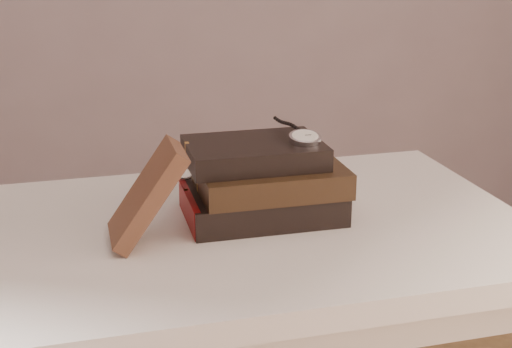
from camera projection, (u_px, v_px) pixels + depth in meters
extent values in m
cube|color=white|center=(226.00, 236.00, 1.18)|extent=(1.00, 0.60, 0.04)
cube|color=white|center=(227.00, 268.00, 1.20)|extent=(0.88, 0.49, 0.08)
cylinder|color=white|center=(396.00, 323.00, 1.64)|extent=(0.05, 0.05, 0.71)
cube|color=black|center=(262.00, 202.00, 1.21)|extent=(0.26, 0.18, 0.05)
cube|color=#F6E8C9|center=(264.00, 202.00, 1.21)|extent=(0.25, 0.16, 0.04)
cube|color=gold|center=(186.00, 203.00, 1.20)|extent=(0.01, 0.01, 0.05)
cube|color=maroon|center=(189.00, 209.00, 1.18)|extent=(0.01, 0.16, 0.05)
cube|color=black|center=(271.00, 178.00, 1.19)|extent=(0.24, 0.17, 0.04)
cube|color=#F6E8C9|center=(272.00, 178.00, 1.19)|extent=(0.23, 0.15, 0.03)
cube|color=gold|center=(199.00, 179.00, 1.18)|extent=(0.01, 0.01, 0.04)
cube|color=black|center=(254.00, 153.00, 1.19)|extent=(0.22, 0.16, 0.04)
cube|color=#F6E8C9|center=(256.00, 153.00, 1.19)|extent=(0.22, 0.14, 0.03)
cube|color=gold|center=(187.00, 154.00, 1.18)|extent=(0.01, 0.01, 0.04)
cube|color=#44261A|center=(147.00, 194.00, 1.09)|extent=(0.12, 0.11, 0.16)
cylinder|color=silver|center=(305.00, 139.00, 1.17)|extent=(0.05, 0.05, 0.02)
cylinder|color=white|center=(305.00, 136.00, 1.17)|extent=(0.04, 0.04, 0.01)
torus|color=silver|center=(305.00, 136.00, 1.17)|extent=(0.05, 0.05, 0.01)
cylinder|color=silver|center=(299.00, 134.00, 1.20)|extent=(0.01, 0.01, 0.01)
cube|color=black|center=(304.00, 134.00, 1.18)|extent=(0.00, 0.01, 0.00)
cube|color=black|center=(308.00, 135.00, 1.17)|extent=(0.01, 0.00, 0.00)
sphere|color=black|center=(298.00, 129.00, 1.21)|extent=(0.01, 0.01, 0.01)
sphere|color=black|center=(296.00, 127.00, 1.21)|extent=(0.01, 0.01, 0.01)
sphere|color=black|center=(293.00, 126.00, 1.22)|extent=(0.01, 0.01, 0.01)
sphere|color=black|center=(291.00, 125.00, 1.23)|extent=(0.01, 0.01, 0.01)
sphere|color=black|center=(289.00, 124.00, 1.24)|extent=(0.01, 0.01, 0.01)
sphere|color=black|center=(286.00, 123.00, 1.24)|extent=(0.01, 0.01, 0.01)
sphere|color=black|center=(284.00, 123.00, 1.25)|extent=(0.01, 0.01, 0.01)
sphere|color=black|center=(282.00, 122.00, 1.26)|extent=(0.01, 0.01, 0.01)
sphere|color=black|center=(279.00, 121.00, 1.27)|extent=(0.01, 0.01, 0.01)
sphere|color=black|center=(277.00, 120.00, 1.27)|extent=(0.01, 0.01, 0.01)
sphere|color=black|center=(275.00, 118.00, 1.28)|extent=(0.01, 0.01, 0.01)
torus|color=silver|center=(184.00, 165.00, 1.24)|extent=(0.05, 0.02, 0.05)
torus|color=silver|center=(216.00, 163.00, 1.25)|extent=(0.05, 0.02, 0.05)
cylinder|color=silver|center=(200.00, 162.00, 1.24)|extent=(0.01, 0.00, 0.00)
cylinder|color=silver|center=(166.00, 160.00, 1.29)|extent=(0.01, 0.11, 0.03)
cylinder|color=silver|center=(222.00, 156.00, 1.31)|extent=(0.01, 0.11, 0.03)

